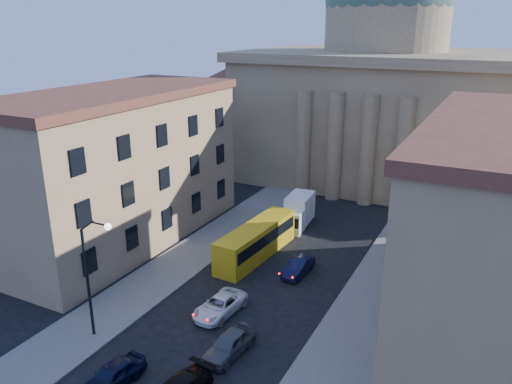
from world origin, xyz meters
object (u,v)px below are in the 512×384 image
Objects in this scene: car_left_near at (112,376)px; city_bus at (256,240)px; street_lamp at (92,269)px; box_truck at (297,212)px.

city_bus is at bearing 97.41° from car_left_near.
city_bus reaches higher than car_left_near.
street_lamp is 0.81× the size of city_bus.
car_left_near is 19.50m from city_bus.
street_lamp reaches higher than city_bus.
box_truck is at bearing 90.09° from city_bus.
street_lamp is 25.38m from box_truck.
car_left_near is 28.00m from box_truck.
street_lamp reaches higher than box_truck.
street_lamp is 1.48× the size of box_truck.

